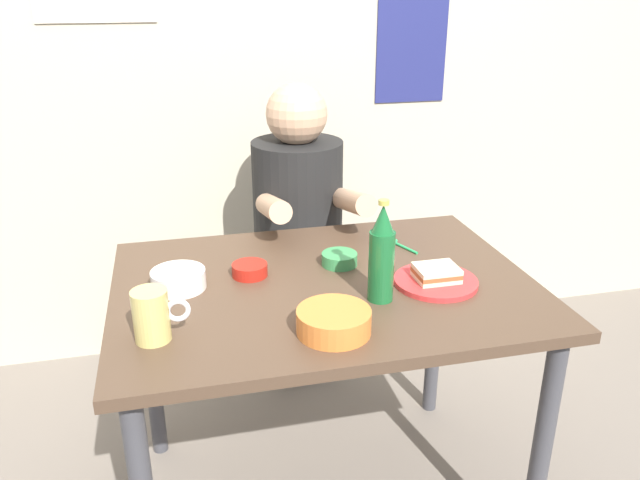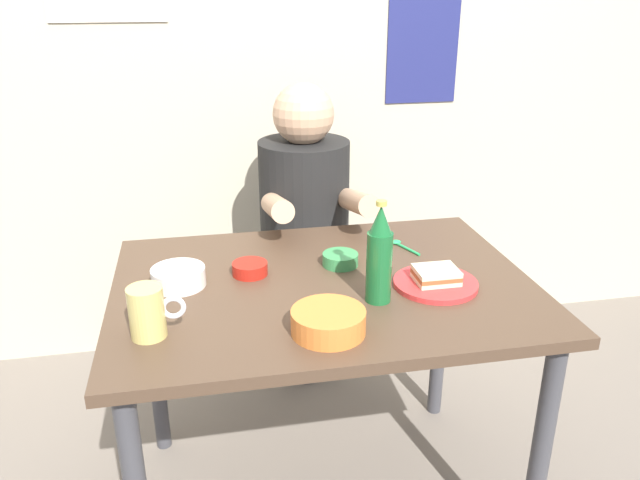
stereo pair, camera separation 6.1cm
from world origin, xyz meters
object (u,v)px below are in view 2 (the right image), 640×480
(beer_mug, at_px, (148,312))
(sambal_bowl_red, at_px, (250,268))
(person_seated, at_px, (305,199))
(plate_orange, at_px, (435,284))
(stool, at_px, (305,302))
(beer_bottle, at_px, (379,257))
(sandwich, at_px, (436,275))
(dining_table, at_px, (324,313))

(beer_mug, relative_size, sambal_bowl_red, 1.31)
(person_seated, height_order, plate_orange, person_seated)
(stool, relative_size, sambal_bowl_red, 4.69)
(beer_bottle, distance_m, sambal_bowl_red, 0.38)
(stool, bearing_deg, beer_bottle, -85.87)
(plate_orange, distance_m, sandwich, 0.02)
(sandwich, xyz_separation_m, beer_bottle, (-0.17, -0.05, 0.09))
(person_seated, height_order, sandwich, person_seated)
(dining_table, bearing_deg, plate_orange, -15.93)
(person_seated, height_order, beer_mug, person_seated)
(stool, bearing_deg, sambal_bowl_red, -114.15)
(dining_table, relative_size, sandwich, 10.00)
(plate_orange, relative_size, beer_mug, 1.75)
(stool, relative_size, sandwich, 4.09)
(person_seated, distance_m, sambal_bowl_red, 0.59)
(dining_table, relative_size, beer_bottle, 4.20)
(person_seated, xyz_separation_m, sambal_bowl_red, (-0.24, -0.53, -0.01))
(beer_bottle, relative_size, sambal_bowl_red, 2.73)
(stool, bearing_deg, sandwich, -72.47)
(dining_table, xyz_separation_m, sandwich, (0.28, -0.08, 0.13))
(dining_table, distance_m, stool, 0.70)
(beer_bottle, bearing_deg, plate_orange, 15.47)
(stool, distance_m, sambal_bowl_red, 0.72)
(dining_table, relative_size, stool, 2.44)
(plate_orange, xyz_separation_m, sambal_bowl_red, (-0.47, 0.17, 0.01))
(dining_table, height_order, sandwich, sandwich)
(plate_orange, distance_m, beer_mug, 0.73)
(beer_mug, height_order, sambal_bowl_red, beer_mug)
(sandwich, relative_size, beer_bottle, 0.42)
(sandwich, bearing_deg, stool, 107.53)
(dining_table, bearing_deg, beer_mug, -156.00)
(sandwich, relative_size, beer_mug, 0.87)
(sandwich, bearing_deg, beer_mug, -171.01)
(dining_table, distance_m, plate_orange, 0.31)
(plate_orange, height_order, beer_mug, beer_mug)
(stool, xyz_separation_m, plate_orange, (0.22, -0.71, 0.40))
(stool, bearing_deg, dining_table, -95.21)
(sandwich, xyz_separation_m, beer_mug, (-0.72, -0.11, 0.03))
(person_seated, height_order, beer_bottle, person_seated)
(plate_orange, height_order, beer_bottle, beer_bottle)
(sandwich, distance_m, sambal_bowl_red, 0.50)
(stool, height_order, beer_mug, beer_mug)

